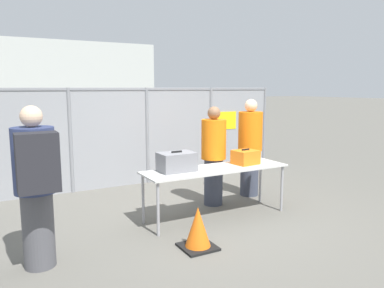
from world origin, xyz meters
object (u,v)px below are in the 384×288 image
object	(u,v)px
suitcase_orange	(245,157)
traffic_cone	(198,229)
suitcase_grey	(177,162)
utility_trailer	(163,146)
security_worker_far	(250,146)
traveler_hooded	(36,181)
inspection_table	(216,172)
security_worker_near	(214,155)

from	to	relation	value
suitcase_orange	traffic_cone	bearing A→B (deg)	-147.12
suitcase_grey	utility_trailer	xyz separation A→B (m)	(1.58, 4.01, -0.44)
suitcase_grey	security_worker_far	distance (m)	1.88
security_worker_far	traveler_hooded	bearing A→B (deg)	35.16
suitcase_orange	traffic_cone	world-z (taller)	suitcase_orange
suitcase_grey	traffic_cone	xyz separation A→B (m)	(-0.19, -0.95, -0.66)
security_worker_far	utility_trailer	distance (m)	3.43
inspection_table	traffic_cone	bearing A→B (deg)	-133.11
suitcase_orange	security_worker_near	world-z (taller)	security_worker_near
traveler_hooded	utility_trailer	xyz separation A→B (m)	(3.52, 4.59, -0.52)
inspection_table	utility_trailer	xyz separation A→B (m)	(0.97, 4.10, -0.25)
security_worker_far	utility_trailer	bearing A→B (deg)	-69.18
security_worker_far	suitcase_grey	bearing A→B (deg)	36.36
suitcase_orange	traveler_hooded	xyz separation A→B (m)	(-3.11, -0.51, 0.10)
utility_trailer	suitcase_orange	bearing A→B (deg)	-95.72
suitcase_orange	utility_trailer	bearing A→B (deg)	84.28
suitcase_orange	security_worker_far	distance (m)	0.91
inspection_table	utility_trailer	size ratio (longest dim) A/B	0.57
suitcase_orange	suitcase_grey	bearing A→B (deg)	176.68
security_worker_far	traffic_cone	distance (m)	2.59
traffic_cone	suitcase_grey	bearing A→B (deg)	78.89
suitcase_grey	utility_trailer	bearing A→B (deg)	68.48
suitcase_grey	security_worker_far	xyz separation A→B (m)	(1.78, 0.61, 0.01)
security_worker_far	utility_trailer	size ratio (longest dim) A/B	0.44
suitcase_orange	utility_trailer	xyz separation A→B (m)	(0.41, 4.08, -0.42)
inspection_table	suitcase_grey	distance (m)	0.65
utility_trailer	traffic_cone	world-z (taller)	utility_trailer
security_worker_far	inspection_table	bearing A→B (deg)	48.53
suitcase_grey	security_worker_far	bearing A→B (deg)	18.90
security_worker_near	utility_trailer	bearing A→B (deg)	-104.00
security_worker_far	utility_trailer	world-z (taller)	security_worker_far
inspection_table	utility_trailer	distance (m)	4.22
inspection_table	suitcase_grey	world-z (taller)	suitcase_grey
traveler_hooded	security_worker_near	world-z (taller)	traveler_hooded
inspection_table	suitcase_orange	xyz separation A→B (m)	(0.56, 0.03, 0.17)
inspection_table	security_worker_far	size ratio (longest dim) A/B	1.29
suitcase_grey	security_worker_near	size ratio (longest dim) A/B	0.31
traveler_hooded	inspection_table	bearing A→B (deg)	1.72
inspection_table	traveler_hooded	bearing A→B (deg)	-169.28
security_worker_near	utility_trailer	xyz separation A→B (m)	(0.68, 3.56, -0.40)
utility_trailer	traveler_hooded	bearing A→B (deg)	-127.52
suitcase_orange	inspection_table	bearing A→B (deg)	-177.19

